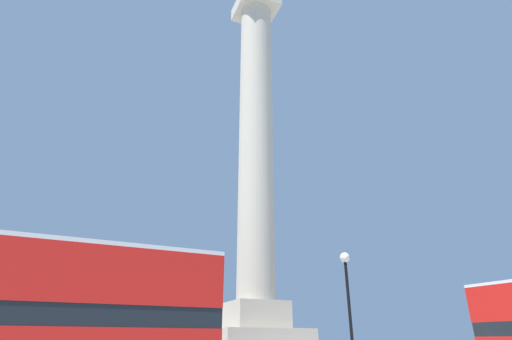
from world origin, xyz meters
The scene contains 3 objects.
monument_column centered at (0.00, 0.00, 7.59)m, with size 5.80×5.80×23.62m.
bus_a centered at (-9.10, -6.04, 2.42)m, with size 10.46×3.30×4.39m.
street_lamp centered at (3.76, -2.18, 3.62)m, with size 0.48×0.48×5.86m.
Camera 1 is at (-7.61, -18.48, 1.88)m, focal length 28.00 mm.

